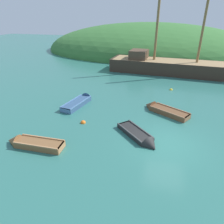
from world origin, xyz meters
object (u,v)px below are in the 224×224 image
Objects in this scene: rowboat_outer_left at (80,102)px; rowboat_far at (140,137)px; rowboat_outer_right at (32,144)px; buoy_yellow at (171,90)px; rowboat_near_dock at (163,111)px; buoy_orange at (83,123)px; sailing_ship at (170,69)px.

rowboat_outer_left is 1.31× the size of rowboat_far.
buoy_yellow is (7.90, 12.19, -0.13)m from rowboat_outer_right.
buoy_orange is (-5.45, -3.31, -0.12)m from rowboat_near_dock.
sailing_ship reaches higher than rowboat_outer_right.
rowboat_far is (6.06, 2.44, -0.05)m from rowboat_outer_right.
rowboat_far is at bearing -115.29° from rowboat_outer_left.
rowboat_outer_right is 6.53m from rowboat_far.
rowboat_outer_left reaches higher than rowboat_near_dock.
buoy_yellow is (6.06, 8.81, 0.00)m from buoy_orange.
rowboat_outer_left is 12.40× the size of buoy_yellow.
buoy_yellow is (7.63, 5.64, -0.14)m from rowboat_outer_left.
buoy_orange is (-4.22, 0.94, -0.08)m from rowboat_far.
rowboat_far is at bearing -159.52° from rowboat_outer_right.
rowboat_near_dock is 9.91× the size of buoy_orange.
sailing_ship is 6.67m from buoy_yellow.
buoy_yellow is (0.61, 5.49, -0.12)m from rowboat_near_dock.
buoy_orange is at bearing -124.51° from buoy_yellow.
buoy_orange is at bearing 61.45° from rowboat_near_dock.
rowboat_near_dock is at bearing -87.91° from sailing_ship.
rowboat_outer_left is 3.54m from buoy_orange.
rowboat_outer_left is at bearing -93.78° from rowboat_outer_right.
sailing_ship reaches higher than buoy_yellow.
rowboat_far is 9.50× the size of buoy_yellow.
buoy_orange is at bearing -143.58° from rowboat_outer_left.
buoy_orange is at bearing -120.02° from rowboat_outer_right.
rowboat_outer_left is 7.02m from rowboat_near_dock.
rowboat_far reaches higher than buoy_orange.
sailing_ship is 4.64× the size of rowboat_outer_left.
rowboat_outer_right is at bearing -118.57° from buoy_orange.
sailing_ship is 5.19× the size of rowboat_outer_right.
rowboat_near_dock is (7.02, 0.15, -0.01)m from rowboat_outer_left.
rowboat_outer_left is at bearing 116.42° from buoy_orange.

